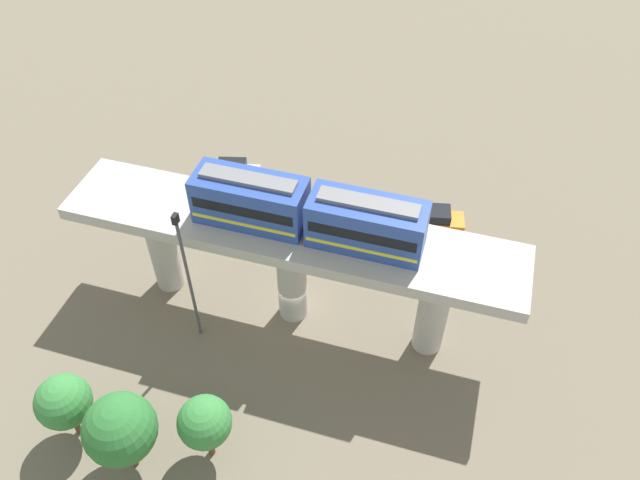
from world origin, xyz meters
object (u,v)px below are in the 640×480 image
parked_car_orange (435,220)px  tree_near_viaduct (120,429)px  parked_car_silver (234,173)px  tree_far_corner (64,402)px  tree_mid_lot (205,423)px  signal_post (188,274)px  train (307,212)px

parked_car_orange → tree_near_viaduct: bearing=139.8°
parked_car_silver → tree_far_corner: tree_far_corner is taller
parked_car_silver → tree_near_viaduct: bearing=175.0°
parked_car_orange → tree_mid_lot: 23.73m
tree_near_viaduct → parked_car_silver: bearing=9.3°
signal_post → tree_near_viaduct: bearing=-178.5°
tree_far_corner → parked_car_orange: bearing=-36.6°
tree_mid_lot → signal_post: size_ratio=0.46×
tree_near_viaduct → tree_far_corner: (0.80, 4.05, -0.59)m
train → signal_post: 8.19m
parked_car_silver → tree_mid_lot: tree_mid_lot is taller
tree_near_viaduct → signal_post: 9.54m
train → tree_near_viaduct: 15.25m
signal_post → parked_car_orange: bearing=-42.6°
tree_near_viaduct → tree_mid_lot: tree_near_viaduct is taller
train → signal_post: train is taller
parked_car_orange → parked_car_silver: size_ratio=0.99×
parked_car_orange → tree_far_corner: tree_far_corner is taller
parked_car_orange → parked_car_silver: (0.81, 16.86, 0.00)m
parked_car_orange → tree_far_corner: size_ratio=0.91×
tree_near_viaduct → tree_far_corner: 4.17m
tree_near_viaduct → train: bearing=-26.0°
parked_car_orange → tree_near_viaduct: size_ratio=0.76×
parked_car_orange → parked_car_silver: 16.88m
tree_far_corner → signal_post: signal_post is taller
tree_near_viaduct → tree_far_corner: bearing=78.8°
parked_car_orange → parked_car_silver: bearing=75.7°
parked_car_silver → tree_mid_lot: bearing=-175.1°
parked_car_silver → signal_post: bearing=179.7°
parked_car_silver → tree_near_viaduct: size_ratio=0.76×
train → tree_mid_lot: 12.75m
parked_car_silver → signal_post: 16.37m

